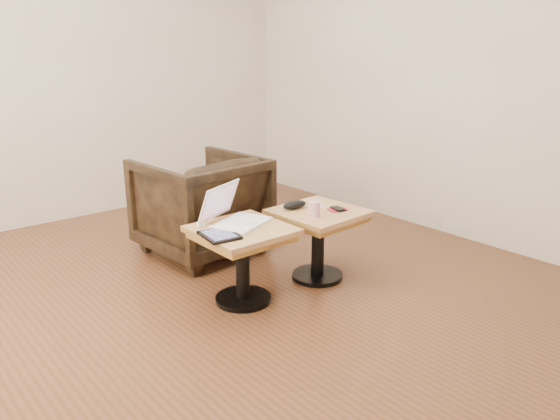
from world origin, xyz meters
TOP-DOWN VIEW (x-y plane):
  - room_shell at (0.00, 0.00)m, footprint 4.52×4.52m
  - side_table_left at (0.24, -0.05)m, footprint 0.52×0.52m
  - side_table_right at (0.82, -0.09)m, footprint 0.54×0.54m
  - laptop at (0.25, 0.04)m, footprint 0.43×0.42m
  - tablet at (0.06, -0.09)m, footprint 0.20×0.24m
  - charging_adapter at (0.07, 0.13)m, footprint 0.04×0.04m
  - glasses_case at (0.72, 0.04)m, footprint 0.18×0.09m
  - striped_cup at (0.70, -0.16)m, footprint 0.10×0.10m
  - earbuds_tangle at (0.87, -0.05)m, footprint 0.08×0.06m
  - phone_on_sleeve at (0.92, -0.16)m, footprint 0.14×0.12m
  - armchair at (0.49, 0.80)m, footprint 0.83×0.85m

SIDE VIEW (x-z plane):
  - side_table_left at x=0.24m, z-range 0.12..0.58m
  - side_table_right at x=0.82m, z-range 0.12..0.58m
  - armchair at x=0.49m, z-range 0.00..0.73m
  - phone_on_sleeve at x=0.92m, z-range 0.47..0.48m
  - earbuds_tangle at x=0.87m, z-range 0.47..0.48m
  - tablet at x=0.06m, z-range 0.47..0.48m
  - charging_adapter at x=0.07m, z-range 0.47..0.49m
  - glasses_case at x=0.72m, z-range 0.47..0.52m
  - laptop at x=0.25m, z-range 0.40..0.63m
  - striped_cup at x=0.70m, z-range 0.47..0.56m
  - room_shell at x=0.00m, z-range 0.00..2.71m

